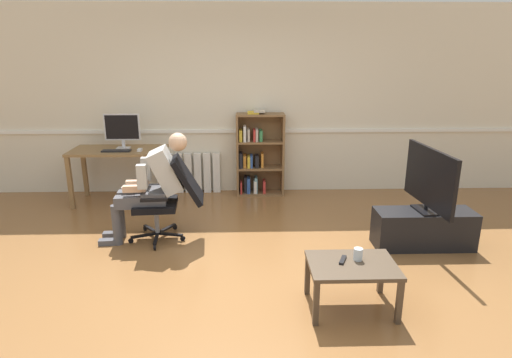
{
  "coord_description": "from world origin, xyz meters",
  "views": [
    {
      "loc": [
        0.01,
        -3.7,
        2.06
      ],
      "look_at": [
        0.15,
        0.85,
        0.7
      ],
      "focal_mm": 30.3,
      "sensor_mm": 36.0,
      "label": 1
    }
  ],
  "objects_px": {
    "keyboard": "(116,151)",
    "office_chair": "(170,195)",
    "imac_monitor": "(122,129)",
    "coffee_table": "(352,270)",
    "person_seated": "(152,184)",
    "computer_mouse": "(140,150)",
    "drinking_glass": "(358,254)",
    "tv_screen": "(430,179)",
    "tv_stand": "(423,229)",
    "radiator": "(189,173)",
    "computer_desk": "(119,157)",
    "bookshelf": "(257,156)",
    "spare_remote": "(343,260)"
  },
  "relations": [
    {
      "from": "keyboard",
      "to": "office_chair",
      "type": "relative_size",
      "value": 0.4
    },
    {
      "from": "imac_monitor",
      "to": "coffee_table",
      "type": "xyz_separation_m",
      "value": [
        2.54,
        -2.8,
        -0.68
      ]
    },
    {
      "from": "office_chair",
      "to": "person_seated",
      "type": "relative_size",
      "value": 0.78
    },
    {
      "from": "computer_mouse",
      "to": "coffee_table",
      "type": "xyz_separation_m",
      "value": [
        2.27,
        -2.61,
        -0.42
      ]
    },
    {
      "from": "person_seated",
      "to": "coffee_table",
      "type": "bearing_deg",
      "value": 48.44
    },
    {
      "from": "computer_mouse",
      "to": "drinking_glass",
      "type": "height_order",
      "value": "computer_mouse"
    },
    {
      "from": "person_seated",
      "to": "keyboard",
      "type": "bearing_deg",
      "value": -153.28
    },
    {
      "from": "keyboard",
      "to": "tv_screen",
      "type": "distance_m",
      "value": 3.93
    },
    {
      "from": "tv_screen",
      "to": "coffee_table",
      "type": "distance_m",
      "value": 1.62
    },
    {
      "from": "computer_mouse",
      "to": "tv_stand",
      "type": "xyz_separation_m",
      "value": [
        3.34,
        -1.47,
        -0.57
      ]
    },
    {
      "from": "keyboard",
      "to": "radiator",
      "type": "height_order",
      "value": "keyboard"
    },
    {
      "from": "tv_stand",
      "to": "tv_screen",
      "type": "bearing_deg",
      "value": 4.19
    },
    {
      "from": "computer_desk",
      "to": "imac_monitor",
      "type": "height_order",
      "value": "imac_monitor"
    },
    {
      "from": "tv_screen",
      "to": "coffee_table",
      "type": "relative_size",
      "value": 1.42
    },
    {
      "from": "bookshelf",
      "to": "spare_remote",
      "type": "height_order",
      "value": "bookshelf"
    },
    {
      "from": "radiator",
      "to": "spare_remote",
      "type": "relative_size",
      "value": 6.28
    },
    {
      "from": "person_seated",
      "to": "office_chair",
      "type": "bearing_deg",
      "value": 90.0
    },
    {
      "from": "bookshelf",
      "to": "coffee_table",
      "type": "xyz_separation_m",
      "value": [
        0.67,
        -3.02,
        -0.23
      ]
    },
    {
      "from": "office_chair",
      "to": "tv_stand",
      "type": "bearing_deg",
      "value": 79.34
    },
    {
      "from": "person_seated",
      "to": "tv_stand",
      "type": "height_order",
      "value": "person_seated"
    },
    {
      "from": "imac_monitor",
      "to": "computer_mouse",
      "type": "distance_m",
      "value": 0.42
    },
    {
      "from": "bookshelf",
      "to": "tv_screen",
      "type": "relative_size",
      "value": 1.24
    },
    {
      "from": "office_chair",
      "to": "tv_screen",
      "type": "relative_size",
      "value": 0.94
    },
    {
      "from": "coffee_table",
      "to": "bookshelf",
      "type": "bearing_deg",
      "value": 102.59
    },
    {
      "from": "spare_remote",
      "to": "tv_stand",
      "type": "bearing_deg",
      "value": 67.35
    },
    {
      "from": "radiator",
      "to": "person_seated",
      "type": "height_order",
      "value": "person_seated"
    },
    {
      "from": "computer_desk",
      "to": "radiator",
      "type": "xyz_separation_m",
      "value": [
        0.89,
        0.39,
        -0.35
      ]
    },
    {
      "from": "tv_screen",
      "to": "spare_remote",
      "type": "bearing_deg",
      "value": 129.65
    },
    {
      "from": "bookshelf",
      "to": "person_seated",
      "type": "height_order",
      "value": "bookshelf"
    },
    {
      "from": "bookshelf",
      "to": "office_chair",
      "type": "xyz_separation_m",
      "value": [
        -1.02,
        -1.58,
        -0.06
      ]
    },
    {
      "from": "keyboard",
      "to": "office_chair",
      "type": "height_order",
      "value": "office_chair"
    },
    {
      "from": "imac_monitor",
      "to": "coffee_table",
      "type": "distance_m",
      "value": 3.84
    },
    {
      "from": "computer_mouse",
      "to": "office_chair",
      "type": "bearing_deg",
      "value": -63.55
    },
    {
      "from": "coffee_table",
      "to": "keyboard",
      "type": "bearing_deg",
      "value": 134.95
    },
    {
      "from": "imac_monitor",
      "to": "office_chair",
      "type": "xyz_separation_m",
      "value": [
        0.85,
        -1.36,
        -0.51
      ]
    },
    {
      "from": "bookshelf",
      "to": "keyboard",
      "type": "bearing_deg",
      "value": -167.22
    },
    {
      "from": "imac_monitor",
      "to": "keyboard",
      "type": "xyz_separation_m",
      "value": [
        -0.04,
        -0.22,
        -0.26
      ]
    },
    {
      "from": "person_seated",
      "to": "drinking_glass",
      "type": "bearing_deg",
      "value": 50.44
    },
    {
      "from": "radiator",
      "to": "person_seated",
      "type": "distance_m",
      "value": 1.73
    },
    {
      "from": "drinking_glass",
      "to": "tv_screen",
      "type": "bearing_deg",
      "value": 46.87
    },
    {
      "from": "radiator",
      "to": "tv_screen",
      "type": "relative_size",
      "value": 0.93
    },
    {
      "from": "imac_monitor",
      "to": "tv_screen",
      "type": "relative_size",
      "value": 0.48
    },
    {
      "from": "keyboard",
      "to": "radiator",
      "type": "distance_m",
      "value": 1.13
    },
    {
      "from": "person_seated",
      "to": "tv_stand",
      "type": "xyz_separation_m",
      "value": [
        2.95,
        -0.29,
        -0.44
      ]
    },
    {
      "from": "computer_desk",
      "to": "drinking_glass",
      "type": "bearing_deg",
      "value": -45.17
    },
    {
      "from": "person_seated",
      "to": "drinking_glass",
      "type": "relative_size",
      "value": 11.84
    },
    {
      "from": "person_seated",
      "to": "drinking_glass",
      "type": "distance_m",
      "value": 2.38
    },
    {
      "from": "computer_mouse",
      "to": "coffee_table",
      "type": "bearing_deg",
      "value": -48.92
    },
    {
      "from": "imac_monitor",
      "to": "bookshelf",
      "type": "xyz_separation_m",
      "value": [
        1.86,
        0.22,
        -0.45
      ]
    },
    {
      "from": "computer_desk",
      "to": "bookshelf",
      "type": "bearing_deg",
      "value": 8.68
    }
  ]
}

